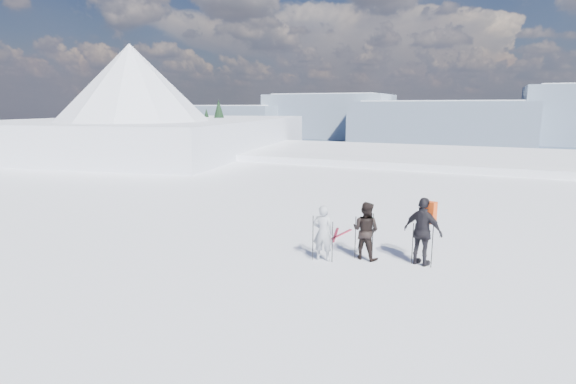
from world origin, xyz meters
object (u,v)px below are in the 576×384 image
skier_pack (423,232)px  skis_loose (337,235)px  skier_dark (366,230)px  skier_grey (323,233)px

skier_pack → skis_loose: (-2.99, 1.80, -0.93)m
skier_dark → skis_loose: skier_dark is taller
skis_loose → skier_dark: bearing=-53.1°
skier_grey → skier_dark: 1.23m
skier_dark → skis_loose: bearing=-40.7°
skier_grey → skier_pack: skier_pack is taller
skier_pack → skis_loose: 3.61m
skier_dark → skis_loose: (-1.44, 1.92, -0.82)m
skier_dark → skier_pack: 1.56m
skier_grey → skier_pack: size_ratio=0.85×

